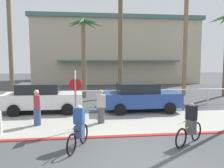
{
  "coord_description": "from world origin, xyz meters",
  "views": [
    {
      "loc": [
        -1.62,
        -6.46,
        2.97
      ],
      "look_at": [
        -0.13,
        6.0,
        1.7
      ],
      "focal_mm": 36.67,
      "sensor_mm": 36.0,
      "label": 1
    }
  ],
  "objects": [
    {
      "name": "pedestrian_0",
      "position": [
        -3.81,
        4.18,
        0.77
      ],
      "size": [
        0.36,
        0.43,
        1.67
      ],
      "color": "#384C7A",
      "rests_on": "ground"
    },
    {
      "name": "pedestrian_1",
      "position": [
        -0.87,
        4.22,
        0.74
      ],
      "size": [
        0.41,
        0.34,
        1.61
      ],
      "color": "#4C4C51",
      "rests_on": "ground"
    },
    {
      "name": "car_blue_2",
      "position": [
        1.61,
        6.5,
        0.87
      ],
      "size": [
        4.4,
        2.02,
        1.69
      ],
      "color": "#284793",
      "rests_on": "ground"
    },
    {
      "name": "palm_tree_4",
      "position": [
        7.01,
        12.58,
        6.84
      ],
      "size": [
        3.73,
        3.33,
        9.59
      ],
      "color": "#846B4C",
      "rests_on": "ground"
    },
    {
      "name": "rail_fence",
      "position": [
        0.0,
        8.5,
        0.84
      ],
      "size": [
        18.64,
        0.08,
        1.04
      ],
      "color": "white",
      "rests_on": "ground"
    },
    {
      "name": "building_backdrop",
      "position": [
        2.69,
        27.53,
        4.39
      ],
      "size": [
        22.2,
        12.47,
        8.74
      ],
      "color": "#BCAD8E",
      "rests_on": "ground"
    },
    {
      "name": "curb_paint",
      "position": [
        0.0,
        2.2,
        0.01
      ],
      "size": [
        44.0,
        0.24,
        0.03
      ],
      "primitive_type": "cube",
      "color": "maroon",
      "rests_on": "ground"
    },
    {
      "name": "cyclist_yellow_0",
      "position": [
        2.13,
        1.16,
        0.69
      ],
      "size": [
        1.49,
        1.14,
        1.5
      ],
      "color": "black",
      "rests_on": "ground"
    },
    {
      "name": "sidewalk_strip",
      "position": [
        0.0,
        4.2,
        0.01
      ],
      "size": [
        44.0,
        4.0,
        0.02
      ],
      "primitive_type": "cube",
      "color": "#9E9E93",
      "rests_on": "ground"
    },
    {
      "name": "car_white_1",
      "position": [
        -4.05,
        6.91,
        0.87
      ],
      "size": [
        4.4,
        2.02,
        1.69
      ],
      "color": "white",
      "rests_on": "ground"
    },
    {
      "name": "palm_tree_3",
      "position": [
        1.3,
        12.33,
        6.37
      ],
      "size": [
        3.29,
        3.18,
        8.91
      ],
      "color": "brown",
      "rests_on": "ground"
    },
    {
      "name": "cyclist_black_1",
      "position": [
        -1.84,
        1.24,
        0.69
      ],
      "size": [
        0.7,
        1.72,
        1.5
      ],
      "color": "black",
      "rests_on": "ground"
    },
    {
      "name": "stop_sign_bike_lane",
      "position": [
        -2.02,
        3.12,
        1.68
      ],
      "size": [
        0.52,
        0.56,
        2.56
      ],
      "color": "gray",
      "rests_on": "ground"
    },
    {
      "name": "palm_tree_2",
      "position": [
        -1.64,
        12.07,
        4.8
      ],
      "size": [
        2.99,
        3.48,
        6.34
      ],
      "color": "#756047",
      "rests_on": "ground"
    },
    {
      "name": "ground_plane",
      "position": [
        0.0,
        10.0,
        0.0
      ],
      "size": [
        80.0,
        80.0,
        0.0
      ],
      "primitive_type": "plane",
      "color": "#424447"
    },
    {
      "name": "palm_tree_1",
      "position": [
        -7.75,
        13.79,
        6.96
      ],
      "size": [
        3.09,
        2.97,
        10.0
      ],
      "color": "#756047",
      "rests_on": "ground"
    }
  ]
}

